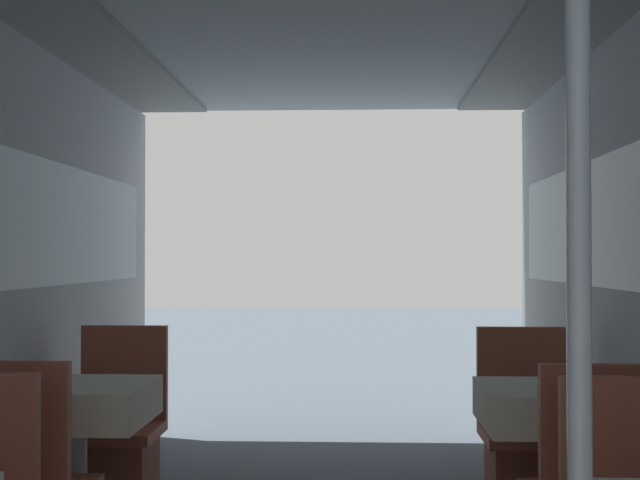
{
  "coord_description": "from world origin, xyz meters",
  "views": [
    {
      "loc": [
        0.18,
        -1.12,
        1.24
      ],
      "look_at": [
        0.03,
        2.31,
        1.3
      ],
      "focal_mm": 50.0,
      "sensor_mm": 36.0,
      "label": 1
    }
  ],
  "objects_px": {
    "dining_table_left_1": "(77,411)",
    "chair_left_far_1": "(115,462)",
    "support_pole_right_0": "(579,322)",
    "dining_table_right_1": "(555,415)",
    "chair_right_far_1": "(528,466)"
  },
  "relations": [
    {
      "from": "chair_left_far_1",
      "to": "support_pole_right_0",
      "type": "relative_size",
      "value": 0.41
    },
    {
      "from": "support_pole_right_0",
      "to": "chair_left_far_1",
      "type": "bearing_deg",
      "value": 124.42
    },
    {
      "from": "dining_table_left_1",
      "to": "chair_right_far_1",
      "type": "distance_m",
      "value": 2.01
    },
    {
      "from": "dining_table_left_1",
      "to": "chair_left_far_1",
      "type": "bearing_deg",
      "value": 90.0
    },
    {
      "from": "dining_table_right_1",
      "to": "chair_right_far_1",
      "type": "xyz_separation_m",
      "value": [
        0.0,
        0.56,
        -0.33
      ]
    },
    {
      "from": "chair_left_far_1",
      "to": "dining_table_right_1",
      "type": "height_order",
      "value": "chair_left_far_1"
    },
    {
      "from": "chair_left_far_1",
      "to": "dining_table_right_1",
      "type": "distance_m",
      "value": 2.01
    },
    {
      "from": "dining_table_left_1",
      "to": "chair_left_far_1",
      "type": "xyz_separation_m",
      "value": [
        -0.0,
        0.56,
        -0.33
      ]
    },
    {
      "from": "chair_left_far_1",
      "to": "support_pole_right_0",
      "type": "height_order",
      "value": "support_pole_right_0"
    },
    {
      "from": "chair_left_far_1",
      "to": "support_pole_right_0",
      "type": "distance_m",
      "value": 2.9
    },
    {
      "from": "dining_table_left_1",
      "to": "dining_table_right_1",
      "type": "bearing_deg",
      "value": 0.0
    },
    {
      "from": "chair_left_far_1",
      "to": "dining_table_right_1",
      "type": "relative_size",
      "value": 1.24
    },
    {
      "from": "chair_left_far_1",
      "to": "dining_table_left_1",
      "type": "bearing_deg",
      "value": 90.0
    },
    {
      "from": "support_pole_right_0",
      "to": "dining_table_right_1",
      "type": "distance_m",
      "value": 1.83
    },
    {
      "from": "support_pole_right_0",
      "to": "chair_right_far_1",
      "type": "relative_size",
      "value": 2.46
    }
  ]
}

